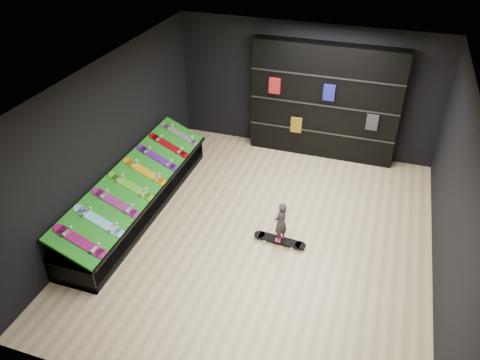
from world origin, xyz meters
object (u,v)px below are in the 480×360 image
(back_shelving, at_px, (324,102))
(floor_skateboard, at_px, (280,241))
(display_rack, at_px, (138,199))
(child, at_px, (280,229))

(back_shelving, bearing_deg, floor_skateboard, -91.54)
(display_rack, bearing_deg, child, -2.28)
(back_shelving, bearing_deg, display_rack, -132.16)
(floor_skateboard, xyz_separation_m, child, (0.00, 0.00, 0.29))
(floor_skateboard, relative_size, child, 2.03)
(display_rack, xyz_separation_m, floor_skateboard, (2.91, -0.12, -0.21))
(back_shelving, bearing_deg, child, -91.54)
(display_rack, relative_size, floor_skateboard, 4.59)
(display_rack, relative_size, child, 9.33)
(floor_skateboard, height_order, child, child)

